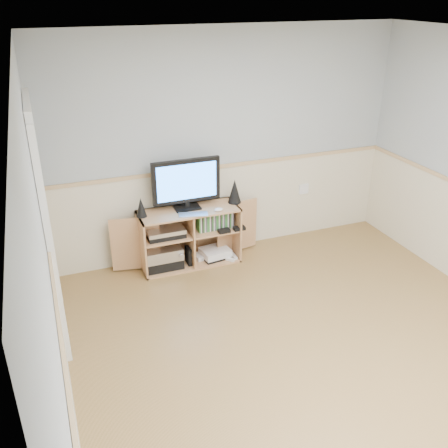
% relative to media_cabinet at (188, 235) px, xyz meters
% --- Properties ---
extents(room, '(4.04, 4.54, 2.54)m').
position_rel_media_cabinet_xyz_m(room, '(0.47, -1.94, 0.88)').
color(room, '#AF844D').
rests_on(room, ground).
extents(media_cabinet, '(1.70, 0.41, 0.65)m').
position_rel_media_cabinet_xyz_m(media_cabinet, '(0.00, 0.00, 0.00)').
color(media_cabinet, tan).
rests_on(media_cabinet, floor).
extents(monitor, '(0.74, 0.18, 0.55)m').
position_rel_media_cabinet_xyz_m(monitor, '(0.00, -0.00, 0.62)').
color(monitor, black).
rests_on(monitor, media_cabinet).
extents(speaker_left, '(0.11, 0.11, 0.21)m').
position_rel_media_cabinet_xyz_m(speaker_left, '(-0.51, -0.03, 0.42)').
color(speaker_left, black).
rests_on(speaker_left, media_cabinet).
extents(speaker_right, '(0.15, 0.15, 0.27)m').
position_rel_media_cabinet_xyz_m(speaker_right, '(0.54, -0.03, 0.45)').
color(speaker_right, black).
rests_on(speaker_right, media_cabinet).
extents(keyboard, '(0.33, 0.19, 0.01)m').
position_rel_media_cabinet_xyz_m(keyboard, '(0.01, -0.19, 0.32)').
color(keyboard, silver).
rests_on(keyboard, media_cabinet).
extents(mouse, '(0.10, 0.07, 0.04)m').
position_rel_media_cabinet_xyz_m(mouse, '(0.30, -0.19, 0.34)').
color(mouse, white).
rests_on(mouse, media_cabinet).
extents(av_components, '(0.50, 0.30, 0.47)m').
position_rel_media_cabinet_xyz_m(av_components, '(-0.30, -0.05, -0.11)').
color(av_components, black).
rests_on(av_components, media_cabinet).
extents(game_consoles, '(0.46, 0.30, 0.11)m').
position_rel_media_cabinet_xyz_m(game_consoles, '(0.28, -0.06, -0.26)').
color(game_consoles, white).
rests_on(game_consoles, media_cabinet).
extents(game_cases, '(0.40, 0.13, 0.19)m').
position_rel_media_cabinet_xyz_m(game_cases, '(0.29, -0.07, 0.15)').
color(game_cases, '#3F8C3F').
rests_on(game_cases, media_cabinet).
extents(wall_outlet, '(0.12, 0.03, 0.12)m').
position_rel_media_cabinet_xyz_m(wall_outlet, '(1.53, 0.16, 0.27)').
color(wall_outlet, white).
rests_on(wall_outlet, wall_back).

